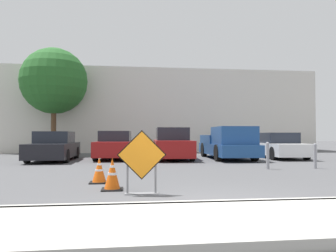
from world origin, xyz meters
The scene contains 15 objects.
ground_plane centered at (0.00, 10.00, 0.00)m, with size 96.00×96.00×0.00m, color #4C4C4F.
sidewalk_strip centered at (0.00, -1.01, 0.07)m, with size 30.57×2.02×0.14m.
curb_lip centered at (0.00, 0.00, 0.07)m, with size 30.57×0.20×0.14m.
road_closed_sign centered at (-1.21, 1.49, 0.69)m, with size 1.01×0.20×1.31m.
traffic_cone_nearest centered at (-1.83, 2.13, 0.34)m, with size 0.47×0.47×0.70m.
traffic_cone_second centered at (-2.20, 3.23, 0.31)m, with size 0.47×0.47×0.64m.
parked_car_nearest centered at (-4.97, 11.04, 0.64)m, with size 1.84×4.66×1.38m.
parked_car_second centered at (-2.11, 11.63, 0.66)m, with size 1.98×4.27×1.42m.
parked_car_third centered at (0.74, 11.21, 0.72)m, with size 2.01×4.64×1.58m.
pickup_truck centered at (3.58, 10.86, 0.73)m, with size 2.13×5.59×1.61m.
parked_car_fourth centered at (6.46, 11.38, 0.62)m, with size 2.08×4.76×1.34m.
bollard_nearest centered at (3.46, 5.95, 0.51)m, with size 0.12×0.12×0.97m.
bollard_second centered at (5.26, 5.95, 0.48)m, with size 0.12×0.12×0.91m.
building_facade_backdrop centered at (0.99, 19.95, 2.98)m, with size 22.68×5.00×5.96m.
street_tree_behind_lot centered at (-6.13, 16.17, 4.63)m, with size 4.17×4.17×6.73m.
Camera 1 is at (-1.49, -5.19, 1.20)m, focal length 35.00 mm.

